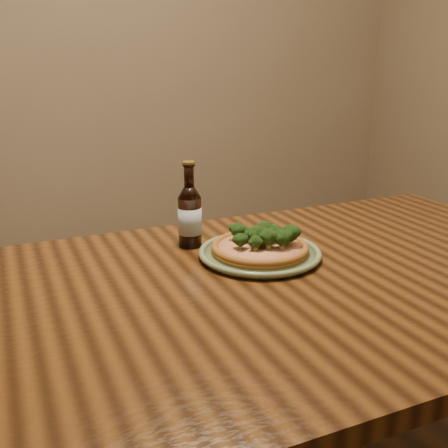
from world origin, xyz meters
name	(u,v)px	position (x,y,z in m)	size (l,w,h in m)	color
table	(270,319)	(0.00, 0.10, 0.66)	(1.60, 0.90, 0.75)	#49290F
plate	(260,253)	(0.04, 0.23, 0.76)	(0.29, 0.29, 0.02)	#6B7D56
pizza	(261,245)	(0.04, 0.23, 0.78)	(0.23, 0.23, 0.07)	brown
beer_bottle	(190,215)	(-0.08, 0.37, 0.83)	(0.06, 0.06, 0.21)	black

